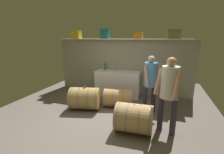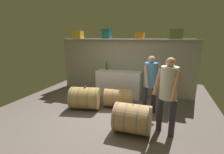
{
  "view_description": "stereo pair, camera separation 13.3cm",
  "coord_description": "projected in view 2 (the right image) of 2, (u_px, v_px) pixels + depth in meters",
  "views": [
    {
      "loc": [
        1.49,
        -3.48,
        2.11
      ],
      "look_at": [
        0.17,
        0.57,
        1.04
      ],
      "focal_mm": 25.49,
      "sensor_mm": 36.0,
      "label": 1
    },
    {
      "loc": [
        1.62,
        -3.44,
        2.11
      ],
      "look_at": [
        0.17,
        0.57,
        1.04
      ],
      "focal_mm": 25.49,
      "sensor_mm": 36.0,
      "label": 2
    }
  ],
  "objects": [
    {
      "name": "toolcase_orange",
      "position": [
        140.0,
        35.0,
        5.44
      ],
      "size": [
        0.29,
        0.26,
        0.22
      ],
      "primitive_type": "cube",
      "rotation": [
        0.0,
        0.0,
        -0.03
      ],
      "color": "orange",
      "rests_on": "high_shelf_board"
    },
    {
      "name": "toolcase_teal",
      "position": [
        107.0,
        34.0,
        5.82
      ],
      "size": [
        0.32,
        0.27,
        0.35
      ],
      "primitive_type": "cube",
      "rotation": [
        0.0,
        0.0,
        -0.05
      ],
      "color": "#227376",
      "rests_on": "high_shelf_board"
    },
    {
      "name": "wine_barrel_flank",
      "position": [
        133.0,
        118.0,
        3.58
      ],
      "size": [
        0.85,
        0.69,
        0.67
      ],
      "rotation": [
        0.0,
        0.0,
        0.04
      ],
      "color": "tan",
      "rests_on": "ground"
    },
    {
      "name": "wine_glass",
      "position": [
        114.0,
        67.0,
        6.02
      ],
      "size": [
        0.08,
        0.08,
        0.15
      ],
      "color": "white",
      "rests_on": "work_cabinet"
    },
    {
      "name": "winemaker_pouring",
      "position": [
        151.0,
        79.0,
        4.31
      ],
      "size": [
        0.51,
        0.49,
        1.64
      ],
      "rotation": [
        0.0,
        0.0,
        -2.44
      ],
      "color": "#2D2639",
      "rests_on": "ground"
    },
    {
      "name": "toolcase_yellow",
      "position": [
        78.0,
        35.0,
        6.22
      ],
      "size": [
        0.33,
        0.28,
        0.29
      ],
      "primitive_type": "cube",
      "rotation": [
        0.0,
        0.0,
        0.0
      ],
      "color": "yellow",
      "rests_on": "high_shelf_board"
    },
    {
      "name": "tasting_cup",
      "position": [
        85.0,
        87.0,
        4.7
      ],
      "size": [
        0.06,
        0.06,
        0.05
      ],
      "primitive_type": "cylinder",
      "color": "red",
      "rests_on": "wine_barrel_near"
    },
    {
      "name": "toolcase_olive",
      "position": [
        176.0,
        34.0,
        5.05
      ],
      "size": [
        0.41,
        0.28,
        0.3
      ],
      "primitive_type": "cube",
      "rotation": [
        0.0,
        0.0,
        0.04
      ],
      "color": "olive",
      "rests_on": "high_shelf_board"
    },
    {
      "name": "visitor_tasting",
      "position": [
        168.0,
        89.0,
        3.35
      ],
      "size": [
        0.56,
        0.5,
        1.72
      ],
      "rotation": [
        0.0,
        0.0,
        2.64
      ],
      "color": "#342E3D",
      "rests_on": "ground"
    },
    {
      "name": "work_cabinet",
      "position": [
        119.0,
        83.0,
        5.88
      ],
      "size": [
        1.63,
        0.6,
        0.91
      ],
      "primitive_type": "cube",
      "color": "white",
      "rests_on": "ground"
    },
    {
      "name": "ground_plane",
      "position": [
        107.0,
        111.0,
        4.71
      ],
      "size": [
        6.35,
        7.85,
        0.02
      ],
      "primitive_type": "cube",
      "color": "#645952"
    },
    {
      "name": "wine_bottle_green",
      "position": [
        107.0,
        66.0,
        5.99
      ],
      "size": [
        0.07,
        0.07,
        0.32
      ],
      "color": "#325D27",
      "rests_on": "work_cabinet"
    },
    {
      "name": "back_wall_panel",
      "position": [
        123.0,
        67.0,
        6.06
      ],
      "size": [
        5.15,
        0.1,
        2.03
      ],
      "primitive_type": "cube",
      "color": "gray",
      "rests_on": "ground"
    },
    {
      "name": "wine_barrel_far",
      "position": [
        118.0,
        98.0,
        4.94
      ],
      "size": [
        0.97,
        0.76,
        0.57
      ],
      "rotation": [
        0.0,
        0.0,
        0.27
      ],
      "color": "#B27E43",
      "rests_on": "ground"
    },
    {
      "name": "high_shelf_board",
      "position": [
        123.0,
        39.0,
        5.67
      ],
      "size": [
        4.74,
        0.4,
        0.03
      ],
      "primitive_type": "cube",
      "color": "white",
      "rests_on": "back_wall_panel"
    },
    {
      "name": "wine_barrel_near",
      "position": [
        85.0,
        98.0,
        4.78
      ],
      "size": [
        1.0,
        0.84,
        0.67
      ],
      "rotation": [
        0.0,
        0.0,
        0.24
      ],
      "color": "#A58144",
      "rests_on": "ground"
    }
  ]
}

